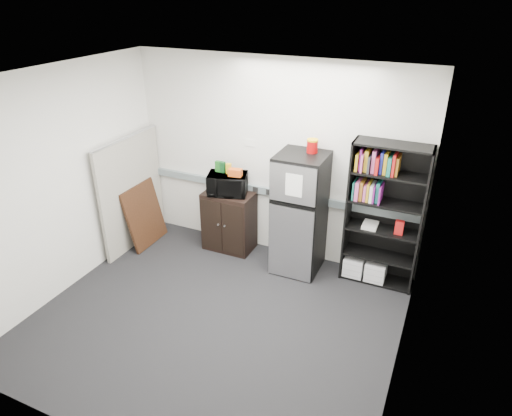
{
  "coord_description": "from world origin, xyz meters",
  "views": [
    {
      "loc": [
        2.13,
        -3.57,
        3.48
      ],
      "look_at": [
        0.12,
        0.9,
        1.05
      ],
      "focal_mm": 32.0,
      "sensor_mm": 36.0,
      "label": 1
    }
  ],
  "objects_px": {
    "microwave": "(227,184)",
    "refrigerator": "(299,214)",
    "bookshelf": "(383,213)",
    "cubicle_partition": "(132,192)",
    "cabinet": "(229,221)"
  },
  "relations": [
    {
      "from": "cabinet",
      "to": "microwave",
      "type": "distance_m",
      "value": 0.58
    },
    {
      "from": "bookshelf",
      "to": "microwave",
      "type": "distance_m",
      "value": 2.08
    },
    {
      "from": "bookshelf",
      "to": "refrigerator",
      "type": "relative_size",
      "value": 1.15
    },
    {
      "from": "microwave",
      "to": "refrigerator",
      "type": "relative_size",
      "value": 0.33
    },
    {
      "from": "cubicle_partition",
      "to": "cabinet",
      "type": "xyz_separation_m",
      "value": [
        1.32,
        0.42,
        -0.38
      ]
    },
    {
      "from": "cubicle_partition",
      "to": "bookshelf",
      "type": "bearing_deg",
      "value": 8.13
    },
    {
      "from": "bookshelf",
      "to": "refrigerator",
      "type": "distance_m",
      "value": 1.04
    },
    {
      "from": "bookshelf",
      "to": "refrigerator",
      "type": "xyz_separation_m",
      "value": [
        -1.01,
        -0.15,
        -0.17
      ]
    },
    {
      "from": "bookshelf",
      "to": "cabinet",
      "type": "relative_size",
      "value": 2.14
    },
    {
      "from": "refrigerator",
      "to": "bookshelf",
      "type": "bearing_deg",
      "value": 8.03
    },
    {
      "from": "bookshelf",
      "to": "cubicle_partition",
      "type": "bearing_deg",
      "value": -171.87
    },
    {
      "from": "bookshelf",
      "to": "cabinet",
      "type": "xyz_separation_m",
      "value": [
        -2.08,
        -0.07,
        -0.54
      ]
    },
    {
      "from": "cubicle_partition",
      "to": "microwave",
      "type": "height_order",
      "value": "cubicle_partition"
    },
    {
      "from": "microwave",
      "to": "cubicle_partition",
      "type": "bearing_deg",
      "value": 178.78
    },
    {
      "from": "microwave",
      "to": "refrigerator",
      "type": "xyz_separation_m",
      "value": [
        1.07,
        -0.06,
        -0.21
      ]
    }
  ]
}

